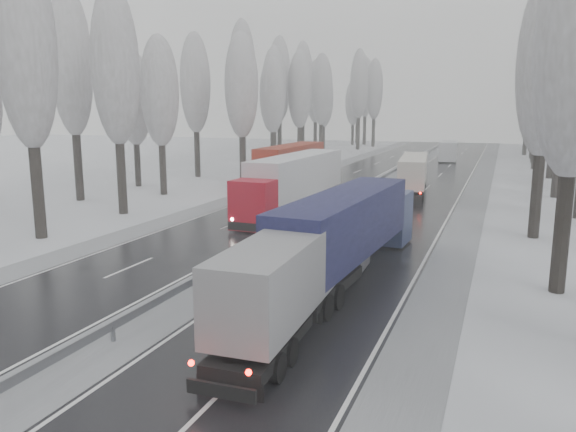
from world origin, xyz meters
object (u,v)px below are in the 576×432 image
Objects in this scene: truck_cream_box at (414,171)px; truck_red_white at (293,180)px; box_truck_distant at (448,151)px; truck_blue_box at (353,225)px; truck_red_red at (287,164)px; truck_grey_tarp at (305,261)px.

truck_red_white reaches higher than truck_cream_box.
truck_blue_box is at bearing -92.42° from box_truck_distant.
truck_red_white is 14.01m from truck_red_red.
truck_grey_tarp is 6.18m from truck_blue_box.
truck_grey_tarp is at bearing -89.54° from truck_blue_box.
truck_blue_box is 0.96× the size of truck_red_red.
truck_grey_tarp reaches higher than truck_cream_box.
truck_cream_box is 12.70m from truck_red_red.
truck_grey_tarp is 21.90m from truck_red_white.
truck_red_white is at bearing -101.70° from box_truck_distant.
box_truck_distant is 50.60m from truck_red_white.
truck_red_white is at bearing 109.89° from truck_grey_tarp.
truck_red_white reaches higher than box_truck_distant.
box_truck_distant is at bearing 94.71° from truck_blue_box.
truck_red_white is (-8.15, 20.32, 0.46)m from truck_grey_tarp.
truck_blue_box is 16.50m from truck_red_white.
truck_cream_box is 15.64m from truck_red_white.
truck_blue_box is (0.32, 6.16, 0.28)m from truck_grey_tarp.
box_truck_distant is (-0.18, 36.23, -0.55)m from truck_cream_box.
box_truck_distant is 39.22m from truck_red_red.
truck_grey_tarp is 35.91m from truck_red_red.
truck_red_white is at bearing -123.99° from truck_cream_box.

